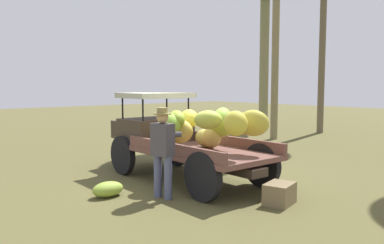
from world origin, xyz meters
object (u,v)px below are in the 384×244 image
(truck, at_px, (181,135))
(wooden_crate, at_px, (280,194))
(farmer, at_px, (163,147))
(loose_banana_bunch, at_px, (108,189))

(truck, relative_size, wooden_crate, 7.98)
(farmer, height_order, loose_banana_bunch, farmer)
(truck, height_order, farmer, truck)
(truck, distance_m, farmer, 1.58)
(farmer, xyz_separation_m, wooden_crate, (-1.63, -1.31, -0.76))
(farmer, distance_m, wooden_crate, 2.22)
(truck, distance_m, loose_banana_bunch, 2.14)
(wooden_crate, xyz_separation_m, loose_banana_bunch, (2.37, 2.04, -0.04))
(wooden_crate, relative_size, loose_banana_bunch, 0.91)
(loose_banana_bunch, bearing_deg, truck, -82.61)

